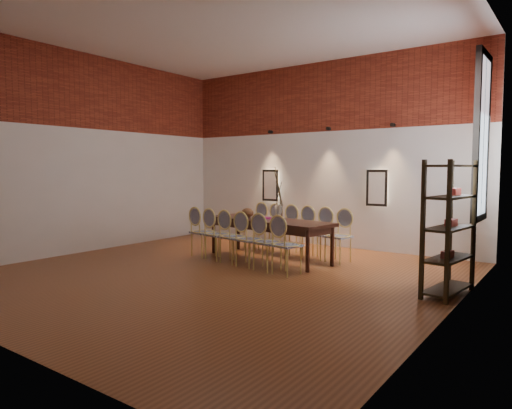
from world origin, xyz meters
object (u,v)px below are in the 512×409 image
Objects in this scene: chair_near_a at (203,232)px; chair_near_c at (233,237)px; chair_far_f at (338,236)px; chair_far_e at (319,234)px; chair_near_d at (249,239)px; chair_far_d at (301,232)px; chair_far_a at (255,226)px; bowl at (247,213)px; vase at (279,212)px; chair_far_b at (269,228)px; book at (263,218)px; chair_far_c at (285,230)px; chair_near_e at (267,242)px; shelving_rack at (449,228)px; chair_near_f at (287,245)px; chair_near_b at (218,234)px; dining_table at (268,239)px.

chair_near_a is 0.86m from chair_near_c.
chair_far_f is at bearing 32.86° from chair_near_a.
chair_far_e is 1.00× the size of chair_far_f.
chair_far_f is (1.09, 1.22, 0.00)m from chair_near_d.
chair_near_c is 1.45m from chair_far_d.
bowl is at bearing 126.72° from chair_far_a.
vase is (0.16, 0.68, 0.43)m from chair_near_d.
chair_far_b is 0.92m from book.
chair_near_c is 1.39m from chair_far_c.
chair_near_e is at bearing 121.76° from chair_far_c.
book is at bearing 177.34° from shelving_rack.
chair_far_f is at bearing 90.00° from chair_near_f.
chair_far_b is 1.00× the size of chair_far_f.
bowl is 0.92× the size of book.
chair_near_d is 0.43m from chair_near_e.
chair_near_e is at bearing 132.88° from chair_far_b.
vase is at bearing 60.81° from chair_far_e.
chair_far_c is at bearing 72.80° from chair_near_b.
chair_near_a is 1.00× the size of chair_near_c.
dining_table is 1.28m from chair_near_f.
chair_near_f is 1.63m from chair_far_d.
chair_far_f is 3.13× the size of vase.
chair_far_f is (0.66, 1.29, 0.00)m from chair_near_e.
chair_near_d is 1.00× the size of chair_far_c.
shelving_rack reaches higher than vase.
chair_near_b is 1.39m from chair_far_b.
chair_near_d is 3.13× the size of vase.
chair_near_c is 1.63m from chair_far_e.
vase is at bearing -0.00° from dining_table.
dining_table is 0.73m from chair_far_d.
chair_far_d is 1.11m from bowl.
chair_near_e is 3.13× the size of vase.
chair_far_a is (-0.61, 1.52, 0.00)m from chair_near_c.
chair_far_f is (2.36, 1.00, 0.00)m from chair_near_a.
chair_near_e and chair_near_f have the same top height.
book is at bearing 30.38° from chair_far_f.
chair_far_e is at bearing 72.80° from chair_near_d.
bowl is (-1.28, -0.53, 0.37)m from chair_far_e.
chair_near_f is (2.12, -0.37, 0.00)m from chair_near_a.
chair_far_d is (-0.18, 1.44, 0.00)m from chair_near_e.
chair_far_a and chair_far_d have the same top height.
vase is at bearing 119.19° from chair_near_e.
chair_far_d and chair_far_f have the same top height.
chair_far_b is 1.72m from chair_far_f.
chair_near_a is 1.00× the size of chair_far_e.
chair_near_c is at bearing 47.12° from chair_far_f.
vase is (1.01, 0.53, 0.43)m from chair_near_b.
chair_near_d is 3.62× the size of book.
book is (-0.47, -0.64, 0.30)m from chair_far_d.
chair_far_b and chair_far_c have the same top height.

